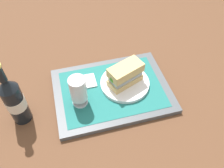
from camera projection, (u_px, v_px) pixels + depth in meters
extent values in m
plane|color=brown|center=(112.00, 92.00, 0.91)|extent=(3.00, 3.00, 0.00)
cube|color=#4C5156|center=(112.00, 91.00, 0.91)|extent=(0.44, 0.32, 0.02)
cube|color=#1E6B66|center=(112.00, 89.00, 0.90)|extent=(0.38, 0.27, 0.00)
cylinder|color=white|center=(125.00, 83.00, 0.91)|extent=(0.19, 0.19, 0.01)
cube|color=tan|center=(125.00, 80.00, 0.89)|extent=(0.14, 0.11, 0.02)
cube|color=#9EA3A8|center=(125.00, 76.00, 0.88)|extent=(0.13, 0.10, 0.02)
cube|color=silver|center=(125.00, 74.00, 0.87)|extent=(0.12, 0.09, 0.01)
sphere|color=#47932D|center=(115.00, 78.00, 0.84)|extent=(0.04, 0.04, 0.04)
cube|color=tan|center=(126.00, 70.00, 0.85)|extent=(0.14, 0.11, 0.04)
cylinder|color=silver|center=(80.00, 102.00, 0.85)|extent=(0.06, 0.06, 0.01)
cylinder|color=silver|center=(80.00, 99.00, 0.84)|extent=(0.01, 0.01, 0.02)
cylinder|color=silver|center=(78.00, 89.00, 0.80)|extent=(0.06, 0.06, 0.09)
cylinder|color=gold|center=(79.00, 92.00, 0.81)|extent=(0.06, 0.06, 0.06)
cylinder|color=white|center=(77.00, 85.00, 0.78)|extent=(0.05, 0.05, 0.01)
cube|color=white|center=(84.00, 82.00, 0.92)|extent=(0.09, 0.07, 0.01)
cylinder|color=black|center=(16.00, 104.00, 0.78)|extent=(0.06, 0.06, 0.17)
cylinder|color=silver|center=(16.00, 103.00, 0.77)|extent=(0.07, 0.07, 0.05)
cone|color=black|center=(6.00, 84.00, 0.70)|extent=(0.06, 0.06, 0.04)
cylinder|color=black|center=(0.00, 74.00, 0.66)|extent=(0.02, 0.02, 0.05)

